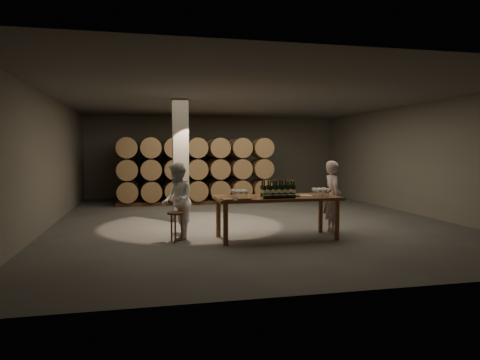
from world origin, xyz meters
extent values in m
plane|color=#4D4B48|center=(0.00, 0.00, 0.00)|extent=(12.00, 12.00, 0.00)
plane|color=#605E59|center=(0.00, 0.00, 3.20)|extent=(12.00, 12.00, 0.00)
plane|color=slate|center=(0.00, 6.00, 1.60)|extent=(10.00, 0.00, 10.00)
plane|color=slate|center=(0.00, -6.00, 1.60)|extent=(10.00, 0.00, 10.00)
plane|color=slate|center=(-5.00, 0.00, 1.60)|extent=(0.00, 12.00, 12.00)
plane|color=slate|center=(5.00, 0.00, 1.60)|extent=(0.00, 12.00, 12.00)
cube|color=slate|center=(-1.80, 0.20, 1.60)|extent=(0.40, 0.40, 3.20)
cylinder|color=brown|center=(-1.18, -2.93, 0.42)|extent=(0.10, 0.10, 0.84)
cylinder|color=brown|center=(1.18, -2.93, 0.42)|extent=(0.10, 0.10, 0.84)
cylinder|color=brown|center=(-1.18, -2.07, 0.42)|extent=(0.10, 0.10, 0.84)
cylinder|color=brown|center=(1.18, -2.07, 0.42)|extent=(0.10, 0.10, 0.84)
cube|color=brown|center=(0.00, -2.50, 0.87)|extent=(2.60, 1.10, 0.06)
cube|color=brown|center=(-1.35, 4.90, 0.06)|extent=(4.70, 0.10, 0.12)
cube|color=brown|center=(-1.35, 5.50, 0.06)|extent=(4.70, 0.10, 0.12)
cylinder|color=#A97B4C|center=(-3.30, 5.20, 0.47)|extent=(0.70, 0.95, 0.70)
cylinder|color=black|center=(-3.30, 4.94, 0.47)|extent=(0.73, 0.04, 0.73)
cylinder|color=black|center=(-3.30, 5.46, 0.47)|extent=(0.73, 0.04, 0.73)
cylinder|color=#A97B4C|center=(-2.52, 5.20, 0.47)|extent=(0.70, 0.95, 0.70)
cylinder|color=black|center=(-2.52, 4.94, 0.47)|extent=(0.73, 0.04, 0.73)
cylinder|color=black|center=(-2.52, 5.46, 0.47)|extent=(0.73, 0.04, 0.73)
cylinder|color=#A97B4C|center=(-1.74, 5.20, 0.47)|extent=(0.70, 0.95, 0.70)
cylinder|color=black|center=(-1.74, 4.94, 0.47)|extent=(0.73, 0.04, 0.73)
cylinder|color=black|center=(-1.74, 5.46, 0.47)|extent=(0.73, 0.04, 0.73)
cylinder|color=#A97B4C|center=(-0.96, 5.20, 0.47)|extent=(0.70, 0.95, 0.70)
cylinder|color=black|center=(-0.96, 4.94, 0.47)|extent=(0.73, 0.04, 0.73)
cylinder|color=black|center=(-0.96, 5.46, 0.47)|extent=(0.73, 0.04, 0.73)
cylinder|color=#A97B4C|center=(-0.18, 5.20, 0.47)|extent=(0.70, 0.95, 0.70)
cylinder|color=black|center=(-0.18, 4.94, 0.47)|extent=(0.73, 0.04, 0.73)
cylinder|color=black|center=(-0.18, 5.46, 0.47)|extent=(0.73, 0.04, 0.73)
cylinder|color=#A97B4C|center=(0.60, 5.20, 0.47)|extent=(0.70, 0.95, 0.70)
cylinder|color=black|center=(0.60, 4.94, 0.47)|extent=(0.73, 0.04, 0.73)
cylinder|color=black|center=(0.60, 5.46, 0.47)|extent=(0.73, 0.04, 0.73)
cylinder|color=#A97B4C|center=(-3.30, 5.20, 1.21)|extent=(0.70, 0.95, 0.70)
cylinder|color=black|center=(-3.30, 4.94, 1.21)|extent=(0.73, 0.04, 0.73)
cylinder|color=black|center=(-3.30, 5.46, 1.21)|extent=(0.73, 0.04, 0.73)
cylinder|color=#A97B4C|center=(-2.52, 5.20, 1.21)|extent=(0.70, 0.95, 0.70)
cylinder|color=black|center=(-2.52, 4.94, 1.21)|extent=(0.73, 0.04, 0.73)
cylinder|color=black|center=(-2.52, 5.46, 1.21)|extent=(0.73, 0.04, 0.73)
cylinder|color=#A97B4C|center=(-1.74, 5.20, 1.21)|extent=(0.70, 0.95, 0.70)
cylinder|color=black|center=(-1.74, 4.94, 1.21)|extent=(0.73, 0.04, 0.73)
cylinder|color=black|center=(-1.74, 5.46, 1.21)|extent=(0.73, 0.04, 0.73)
cylinder|color=#A97B4C|center=(-0.96, 5.20, 1.21)|extent=(0.70, 0.95, 0.70)
cylinder|color=black|center=(-0.96, 4.94, 1.21)|extent=(0.73, 0.04, 0.73)
cylinder|color=black|center=(-0.96, 5.46, 1.21)|extent=(0.73, 0.04, 0.73)
cylinder|color=#A97B4C|center=(-0.18, 5.20, 1.21)|extent=(0.70, 0.95, 0.70)
cylinder|color=black|center=(-0.18, 4.94, 1.21)|extent=(0.73, 0.04, 0.73)
cylinder|color=black|center=(-0.18, 5.46, 1.21)|extent=(0.73, 0.04, 0.73)
cylinder|color=#A97B4C|center=(0.60, 5.20, 1.21)|extent=(0.70, 0.95, 0.70)
cylinder|color=black|center=(0.60, 4.94, 1.21)|extent=(0.73, 0.04, 0.73)
cylinder|color=black|center=(0.60, 5.46, 1.21)|extent=(0.73, 0.04, 0.73)
cylinder|color=#A97B4C|center=(-3.30, 5.20, 1.95)|extent=(0.70, 0.95, 0.70)
cylinder|color=black|center=(-3.30, 4.94, 1.95)|extent=(0.73, 0.04, 0.73)
cylinder|color=black|center=(-3.30, 5.46, 1.95)|extent=(0.73, 0.04, 0.73)
cylinder|color=#A97B4C|center=(-2.52, 5.20, 1.95)|extent=(0.70, 0.95, 0.70)
cylinder|color=black|center=(-2.52, 4.94, 1.95)|extent=(0.73, 0.04, 0.73)
cylinder|color=black|center=(-2.52, 5.46, 1.95)|extent=(0.73, 0.04, 0.73)
cylinder|color=#A97B4C|center=(-1.74, 5.20, 1.95)|extent=(0.70, 0.95, 0.70)
cylinder|color=black|center=(-1.74, 4.94, 1.95)|extent=(0.73, 0.04, 0.73)
cylinder|color=black|center=(-1.74, 5.46, 1.95)|extent=(0.73, 0.04, 0.73)
cylinder|color=#A97B4C|center=(-0.96, 5.20, 1.95)|extent=(0.70, 0.95, 0.70)
cylinder|color=black|center=(-0.96, 4.94, 1.95)|extent=(0.73, 0.04, 0.73)
cylinder|color=black|center=(-0.96, 5.46, 1.95)|extent=(0.73, 0.04, 0.73)
cylinder|color=#A97B4C|center=(-0.18, 5.20, 1.95)|extent=(0.70, 0.95, 0.70)
cylinder|color=black|center=(-0.18, 4.94, 1.95)|extent=(0.73, 0.04, 0.73)
cylinder|color=black|center=(-0.18, 5.46, 1.95)|extent=(0.73, 0.04, 0.73)
cylinder|color=#A97B4C|center=(0.60, 5.20, 1.95)|extent=(0.70, 0.95, 0.70)
cylinder|color=black|center=(0.60, 4.94, 1.95)|extent=(0.73, 0.04, 0.73)
cylinder|color=black|center=(0.60, 5.46, 1.95)|extent=(0.73, 0.04, 0.73)
cube|color=brown|center=(-0.96, 3.50, 0.06)|extent=(5.48, 0.10, 0.12)
cube|color=brown|center=(-0.96, 4.10, 0.06)|extent=(5.48, 0.10, 0.12)
cylinder|color=#A97B4C|center=(-3.30, 3.80, 0.47)|extent=(0.70, 0.95, 0.70)
cylinder|color=black|center=(-3.30, 3.54, 0.47)|extent=(0.73, 0.04, 0.73)
cylinder|color=black|center=(-3.30, 4.06, 0.47)|extent=(0.73, 0.04, 0.73)
cylinder|color=#A97B4C|center=(-2.52, 3.80, 0.47)|extent=(0.70, 0.95, 0.70)
cylinder|color=black|center=(-2.52, 3.54, 0.47)|extent=(0.73, 0.04, 0.73)
cylinder|color=black|center=(-2.52, 4.06, 0.47)|extent=(0.73, 0.04, 0.73)
cylinder|color=#A97B4C|center=(-1.74, 3.80, 0.47)|extent=(0.70, 0.95, 0.70)
cylinder|color=black|center=(-1.74, 3.54, 0.47)|extent=(0.73, 0.04, 0.73)
cylinder|color=black|center=(-1.74, 4.06, 0.47)|extent=(0.73, 0.04, 0.73)
cylinder|color=#A97B4C|center=(-0.96, 3.80, 0.47)|extent=(0.70, 0.95, 0.70)
cylinder|color=black|center=(-0.96, 3.54, 0.47)|extent=(0.73, 0.04, 0.73)
cylinder|color=black|center=(-0.96, 4.06, 0.47)|extent=(0.73, 0.04, 0.73)
cylinder|color=#A97B4C|center=(-0.18, 3.80, 0.47)|extent=(0.70, 0.95, 0.70)
cylinder|color=black|center=(-0.18, 3.54, 0.47)|extent=(0.73, 0.04, 0.73)
cylinder|color=black|center=(-0.18, 4.06, 0.47)|extent=(0.73, 0.04, 0.73)
cylinder|color=#A97B4C|center=(0.60, 3.80, 0.47)|extent=(0.70, 0.95, 0.70)
cylinder|color=black|center=(0.60, 3.54, 0.47)|extent=(0.73, 0.04, 0.73)
cylinder|color=black|center=(0.60, 4.06, 0.47)|extent=(0.73, 0.04, 0.73)
cylinder|color=#A97B4C|center=(1.38, 3.80, 0.47)|extent=(0.70, 0.95, 0.70)
cylinder|color=black|center=(1.38, 3.54, 0.47)|extent=(0.73, 0.04, 0.73)
cylinder|color=black|center=(1.38, 4.06, 0.47)|extent=(0.73, 0.04, 0.73)
cylinder|color=#A97B4C|center=(-3.30, 3.80, 1.21)|extent=(0.70, 0.95, 0.70)
cylinder|color=black|center=(-3.30, 3.54, 1.21)|extent=(0.73, 0.04, 0.73)
cylinder|color=black|center=(-3.30, 4.06, 1.21)|extent=(0.73, 0.04, 0.73)
cylinder|color=#A97B4C|center=(-2.52, 3.80, 1.21)|extent=(0.70, 0.95, 0.70)
cylinder|color=black|center=(-2.52, 3.54, 1.21)|extent=(0.73, 0.04, 0.73)
cylinder|color=black|center=(-2.52, 4.06, 1.21)|extent=(0.73, 0.04, 0.73)
cylinder|color=#A97B4C|center=(-1.74, 3.80, 1.21)|extent=(0.70, 0.95, 0.70)
cylinder|color=black|center=(-1.74, 3.54, 1.21)|extent=(0.73, 0.04, 0.73)
cylinder|color=black|center=(-1.74, 4.06, 1.21)|extent=(0.73, 0.04, 0.73)
cylinder|color=#A97B4C|center=(-0.96, 3.80, 1.21)|extent=(0.70, 0.95, 0.70)
cylinder|color=black|center=(-0.96, 3.54, 1.21)|extent=(0.73, 0.04, 0.73)
cylinder|color=black|center=(-0.96, 4.06, 1.21)|extent=(0.73, 0.04, 0.73)
cylinder|color=#A97B4C|center=(-0.18, 3.80, 1.21)|extent=(0.70, 0.95, 0.70)
cylinder|color=black|center=(-0.18, 3.54, 1.21)|extent=(0.73, 0.04, 0.73)
cylinder|color=black|center=(-0.18, 4.06, 1.21)|extent=(0.73, 0.04, 0.73)
cylinder|color=#A97B4C|center=(0.60, 3.80, 1.21)|extent=(0.70, 0.95, 0.70)
cylinder|color=black|center=(0.60, 3.54, 1.21)|extent=(0.73, 0.04, 0.73)
cylinder|color=black|center=(0.60, 4.06, 1.21)|extent=(0.73, 0.04, 0.73)
cylinder|color=#A97B4C|center=(1.38, 3.80, 1.21)|extent=(0.70, 0.95, 0.70)
cylinder|color=black|center=(1.38, 3.54, 1.21)|extent=(0.73, 0.04, 0.73)
cylinder|color=black|center=(1.38, 4.06, 1.21)|extent=(0.73, 0.04, 0.73)
cylinder|color=#A97B4C|center=(-3.30, 3.80, 1.95)|extent=(0.70, 0.95, 0.70)
cylinder|color=black|center=(-3.30, 3.54, 1.95)|extent=(0.73, 0.04, 0.73)
cylinder|color=black|center=(-3.30, 4.06, 1.95)|extent=(0.73, 0.04, 0.73)
cylinder|color=#A97B4C|center=(-2.52, 3.80, 1.95)|extent=(0.70, 0.95, 0.70)
cylinder|color=black|center=(-2.52, 3.54, 1.95)|extent=(0.73, 0.04, 0.73)
cylinder|color=black|center=(-2.52, 4.06, 1.95)|extent=(0.73, 0.04, 0.73)
cylinder|color=#A97B4C|center=(-1.74, 3.80, 1.95)|extent=(0.70, 0.95, 0.70)
cylinder|color=black|center=(-1.74, 3.54, 1.95)|extent=(0.73, 0.04, 0.73)
cylinder|color=black|center=(-1.74, 4.06, 1.95)|extent=(0.73, 0.04, 0.73)
cylinder|color=#A97B4C|center=(-0.96, 3.80, 1.95)|extent=(0.70, 0.95, 0.70)
cylinder|color=black|center=(-0.96, 3.54, 1.95)|extent=(0.73, 0.04, 0.73)
cylinder|color=black|center=(-0.96, 4.06, 1.95)|extent=(0.73, 0.04, 0.73)
cylinder|color=#A97B4C|center=(-0.18, 3.80, 1.95)|extent=(0.70, 0.95, 0.70)
cylinder|color=black|center=(-0.18, 3.54, 1.95)|extent=(0.73, 0.04, 0.73)
cylinder|color=black|center=(-0.18, 4.06, 1.95)|extent=(0.73, 0.04, 0.73)
cylinder|color=#A97B4C|center=(0.60, 3.80, 1.95)|extent=(0.70, 0.95, 0.70)
cylinder|color=black|center=(0.60, 3.54, 1.95)|extent=(0.73, 0.04, 0.73)
cylinder|color=black|center=(0.60, 4.06, 1.95)|extent=(0.73, 0.04, 0.73)
cylinder|color=#A97B4C|center=(1.38, 3.80, 1.95)|extent=(0.70, 0.95, 0.70)
cylinder|color=black|center=(1.38, 3.54, 1.95)|extent=(0.73, 0.04, 0.73)
cylinder|color=black|center=(1.38, 4.06, 1.95)|extent=(0.73, 0.04, 0.73)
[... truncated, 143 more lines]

